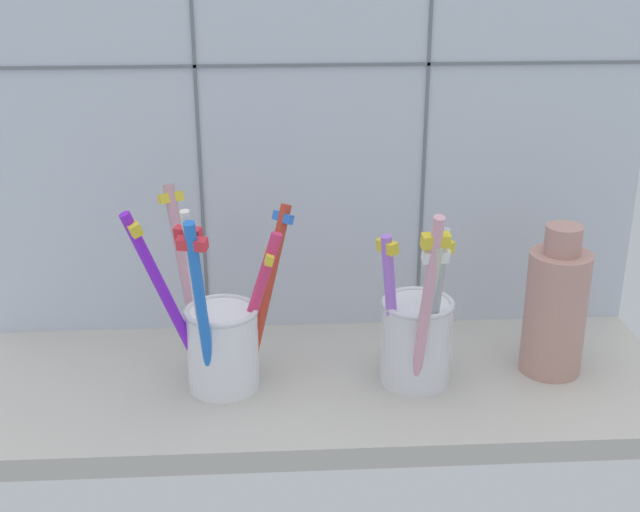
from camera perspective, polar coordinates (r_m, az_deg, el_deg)
counter_slab at (r=78.78cm, az=-0.03°, el=-8.80°), size 64.00×22.00×2.00cm
tile_wall_back at (r=81.85cm, az=-0.53°, el=8.69°), size 64.00×2.20×45.00cm
toothbrush_cup_left at (r=75.19cm, az=-6.68°, el=-5.18°), size 14.13×12.43×18.00cm
toothbrush_cup_right at (r=75.83cm, az=6.46°, el=-5.23°), size 7.24×10.46×18.07cm
ceramic_vase at (r=79.77cm, az=15.43°, el=-3.36°), size 5.55×5.55×14.08cm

